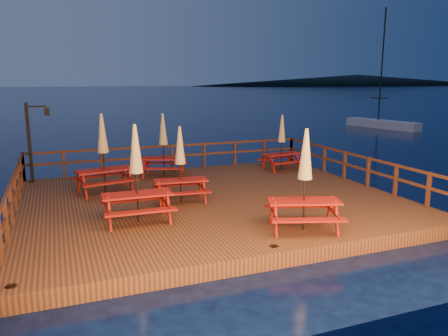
# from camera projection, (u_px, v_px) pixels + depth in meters

# --- Properties ---
(ground) EXTENTS (500.00, 500.00, 0.00)m
(ground) POSITION_uv_depth(u_px,v_px,m) (209.00, 209.00, 14.53)
(ground) COLOR black
(ground) RESTS_ON ground
(deck) EXTENTS (12.00, 10.00, 0.40)m
(deck) POSITION_uv_depth(u_px,v_px,m) (209.00, 203.00, 14.49)
(deck) COLOR #422015
(deck) RESTS_ON ground
(deck_piles) EXTENTS (11.44, 9.44, 1.40)m
(deck_piles) POSITION_uv_depth(u_px,v_px,m) (209.00, 218.00, 14.59)
(deck_piles) COLOR #331A10
(deck_piles) RESTS_ON ground
(railing) EXTENTS (11.80, 9.75, 1.10)m
(railing) POSITION_uv_depth(u_px,v_px,m) (193.00, 165.00, 15.92)
(railing) COLOR #331A10
(railing) RESTS_ON deck
(lamp_post) EXTENTS (0.85, 0.18, 3.00)m
(lamp_post) POSITION_uv_depth(u_px,v_px,m) (33.00, 135.00, 16.34)
(lamp_post) COLOR black
(lamp_post) RESTS_ON deck
(headland_right) EXTENTS (230.40, 86.40, 7.00)m
(headland_right) POSITION_uv_depth(u_px,v_px,m) (358.00, 80.00, 289.42)
(headland_right) COLOR black
(headland_right) RESTS_ON ground
(sailboat) EXTENTS (2.66, 7.10, 10.40)m
(sailboat) POSITION_uv_depth(u_px,v_px,m) (382.00, 124.00, 38.40)
(sailboat) COLOR silver
(sailboat) RESTS_ON ground
(picnic_table_0) EXTENTS (1.81, 1.54, 2.41)m
(picnic_table_0) POSITION_uv_depth(u_px,v_px,m) (180.00, 163.00, 13.71)
(picnic_table_0) COLOR maroon
(picnic_table_0) RESTS_ON deck
(picnic_table_1) EXTENTS (1.85, 1.60, 2.36)m
(picnic_table_1) POSITION_uv_depth(u_px,v_px,m) (282.00, 141.00, 18.67)
(picnic_table_1) COLOR maroon
(picnic_table_1) RESTS_ON deck
(picnic_table_2) EXTENTS (2.24, 2.04, 2.65)m
(picnic_table_2) POSITION_uv_depth(u_px,v_px,m) (305.00, 178.00, 11.10)
(picnic_table_2) COLOR maroon
(picnic_table_2) RESTS_ON deck
(picnic_table_3) EXTENTS (2.18, 1.92, 2.72)m
(picnic_table_3) POSITION_uv_depth(u_px,v_px,m) (103.00, 152.00, 14.82)
(picnic_table_3) COLOR maroon
(picnic_table_3) RESTS_ON deck
(picnic_table_4) EXTENTS (1.92, 1.60, 2.69)m
(picnic_table_4) POSITION_uv_depth(u_px,v_px,m) (136.00, 172.00, 11.71)
(picnic_table_4) COLOR maroon
(picnic_table_4) RESTS_ON deck
(picnic_table_5) EXTENTS (2.20, 2.04, 2.52)m
(picnic_table_5) POSITION_uv_depth(u_px,v_px,m) (163.00, 144.00, 17.34)
(picnic_table_5) COLOR maroon
(picnic_table_5) RESTS_ON deck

